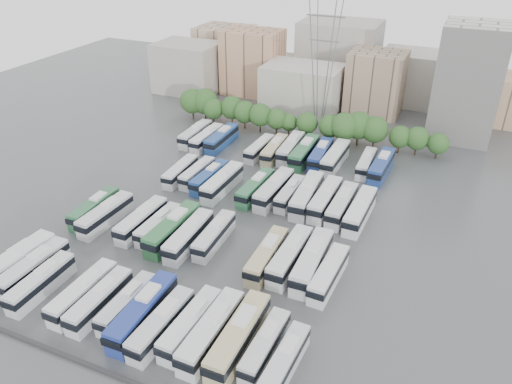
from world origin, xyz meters
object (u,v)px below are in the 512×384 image
at_px(bus_r1_s10, 267,256).
at_px(bus_r3_s9, 321,155).
at_px(bus_r1_s13, 329,274).
at_px(bus_r2_s11, 325,199).
at_px(bus_r0_s10, 212,331).
at_px(bus_r3_s7, 291,148).
at_px(bus_r0_s0, 15,264).
at_px(bus_r3_s5, 259,148).
at_px(bus_r1_s7, 214,235).
at_px(bus_r0_s7, 143,311).
at_px(bus_r0_s12, 265,346).
at_px(bus_r2_s4, 210,177).
at_px(bus_r0_s6, 127,303).
at_px(bus_r1_s11, 290,256).
at_px(bus_r2_s5, 222,182).
at_px(bus_r3_s13, 382,166).
at_px(bus_r0_s2, 41,282).
at_px(bus_r0_s9, 191,324).
at_px(bus_r0_s4, 83,292).
at_px(bus_r2_s9, 290,193).
at_px(bus_r0_s11, 239,336).
at_px(bus_r1_s4, 158,225).
at_px(bus_r2_s2, 180,171).
at_px(apartment_tower, 468,83).
at_px(bus_r2_s13, 360,210).
at_px(bus_r3_s1, 207,138).
at_px(bus_r0_s5, 100,300).
at_px(bus_r3_s6, 274,150).
at_px(bus_r0_s13, 285,361).
at_px(bus_r3_s10, 335,157).
at_px(bus_r2_s7, 255,188).
at_px(bus_r3_s12, 366,163).
at_px(bus_r0_s1, 34,268).
at_px(bus_r3_s2, 222,138).
at_px(bus_r0_s8, 162,324).
at_px(bus_r2_s3, 197,173).
at_px(bus_r3_s0, 195,134).
at_px(bus_r3_s8, 304,152).
at_px(bus_r2_s8, 274,189).
at_px(bus_r1_s0, 94,208).
at_px(bus_r1_s3, 142,220).
at_px(bus_r1_s6, 189,236).
at_px(bus_r1_s1, 106,214).

xyz_separation_m(bus_r1_s10, bus_r3_s9, (-3.23, 37.38, 0.02)).
distance_m(bus_r1_s13, bus_r2_s11, 21.03).
bearing_deg(bus_r0_s10, bus_r3_s7, 100.93).
height_order(bus_r0_s0, bus_r3_s5, bus_r0_s0).
bearing_deg(bus_r1_s7, bus_r0_s7, -92.39).
bearing_deg(bus_r0_s12, bus_r2_s4, 128.04).
xyz_separation_m(bus_r0_s6, bus_r3_s5, (-3.43, 52.37, 0.03)).
bearing_deg(bus_r1_s11, bus_r0_s10, -99.89).
distance_m(bus_r2_s5, bus_r3_s13, 32.61).
relative_size(bus_r0_s2, bus_r0_s9, 0.97).
distance_m(bus_r0_s4, bus_r3_s13, 62.12).
xyz_separation_m(bus_r0_s12, bus_r2_s9, (-10.13, 35.89, -0.02)).
height_order(bus_r0_s11, bus_r1_s4, bus_r0_s11).
bearing_deg(bus_r2_s2, apartment_tower, 40.51).
relative_size(bus_r2_s13, bus_r3_s1, 1.09).
xyz_separation_m(bus_r0_s5, bus_r1_s4, (-3.17, 18.85, -0.11)).
relative_size(bus_r1_s4, bus_r3_s6, 0.92).
bearing_deg(bus_r2_s2, bus_r3_s13, 23.71).
xyz_separation_m(bus_r0_s13, bus_r1_s11, (-6.35, 18.76, 0.35)).
relative_size(bus_r1_s7, bus_r3_s10, 0.89).
height_order(bus_r2_s7, bus_r3_s12, bus_r2_s7).
height_order(bus_r0_s10, bus_r0_s12, bus_r0_s10).
bearing_deg(bus_r0_s13, bus_r3_s7, 111.92).
xyz_separation_m(bus_r1_s11, bus_r3_s7, (-13.41, 36.62, -0.04)).
relative_size(bus_r0_s1, bus_r3_s6, 1.03).
xyz_separation_m(bus_r3_s1, bus_r3_s10, (29.74, 1.53, 0.17)).
bearing_deg(bus_r3_s2, bus_r3_s1, -164.73).
xyz_separation_m(bus_r2_s4, bus_r3_s1, (-9.71, 16.61, 0.06)).
distance_m(bus_r2_s2, bus_r3_s6, 21.62).
height_order(bus_r0_s8, bus_r2_s3, bus_r0_s8).
xyz_separation_m(bus_r0_s2, bus_r3_s0, (-6.64, 54.91, 0.06)).
relative_size(bus_r0_s13, bus_r1_s4, 0.99).
xyz_separation_m(bus_r3_s8, bus_r3_s12, (13.23, 0.78, -0.36)).
bearing_deg(bus_r3_s13, bus_r2_s8, -130.75).
bearing_deg(bus_r0_s9, bus_r0_s12, 5.17).
bearing_deg(apartment_tower, bus_r3_s13, -114.41).
height_order(bus_r0_s0, bus_r2_s2, bus_r0_s0).
relative_size(bus_r2_s2, bus_r3_s9, 0.89).
distance_m(bus_r0_s0, bus_r0_s13, 42.58).
relative_size(bus_r0_s10, bus_r3_s7, 1.02).
xyz_separation_m(bus_r1_s0, bus_r1_s3, (9.84, 0.05, 0.07)).
height_order(bus_r0_s5, bus_r1_s6, bus_r1_s6).
bearing_deg(bus_r2_s7, bus_r1_s1, -133.35).
relative_size(bus_r1_s0, bus_r1_s13, 0.98).
height_order(bus_r2_s9, bus_r3_s2, bus_r3_s2).
xyz_separation_m(bus_r0_s9, bus_r1_s3, (-19.81, 17.65, 0.01)).
bearing_deg(bus_r3_s10, bus_r0_s7, -99.55).
distance_m(bus_r0_s9, bus_r0_s10, 3.08).
bearing_deg(bus_r0_s11, bus_r0_s4, -177.72).
xyz_separation_m(bus_r2_s3, bus_r2_s8, (16.72, -0.66, 0.35)).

